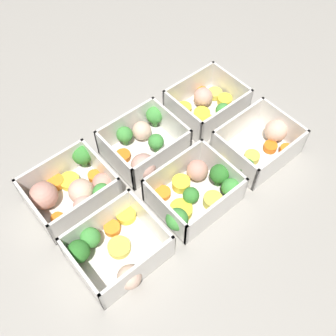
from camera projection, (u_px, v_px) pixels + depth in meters
The scene contains 7 objects.
ground_plane at pixel (168, 175), 0.73m from camera, with size 4.00×4.00×0.00m, color gray.
container_near_left at pixel (112, 250), 0.62m from camera, with size 0.14×0.14×0.06m.
container_near_center at pixel (196, 192), 0.68m from camera, with size 0.15×0.12×0.06m.
container_near_right at pixel (260, 145), 0.74m from camera, with size 0.16×0.11×0.06m.
container_far_left at pixel (73, 189), 0.68m from camera, with size 0.15×0.13×0.06m.
container_far_center at pixel (144, 144), 0.74m from camera, with size 0.14×0.13×0.06m.
container_far_right at pixel (207, 105), 0.81m from camera, with size 0.14×0.12×0.06m.
Camera 1 is at (-0.27, -0.32, 0.60)m, focal length 42.00 mm.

